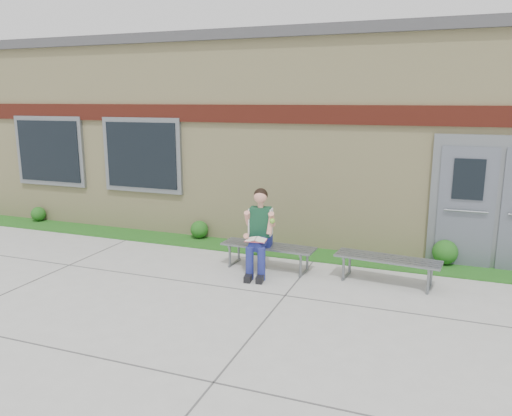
% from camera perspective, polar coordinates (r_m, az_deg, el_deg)
% --- Properties ---
extents(ground, '(80.00, 80.00, 0.00)m').
position_cam_1_polar(ground, '(7.50, -5.27, -10.30)').
color(ground, '#9E9E99').
rests_on(ground, ground).
extents(grass_strip, '(16.00, 0.80, 0.02)m').
position_cam_1_polar(grass_strip, '(9.76, 1.38, -4.77)').
color(grass_strip, '#174A13').
rests_on(grass_strip, ground).
extents(school_building, '(16.20, 6.22, 4.20)m').
position_cam_1_polar(school_building, '(12.60, 6.55, 8.72)').
color(school_building, beige).
rests_on(school_building, ground).
extents(bench_left, '(1.65, 0.54, 0.42)m').
position_cam_1_polar(bench_left, '(8.62, 1.40, -4.88)').
color(bench_left, slate).
rests_on(bench_left, ground).
extents(bench_right, '(1.68, 0.62, 0.43)m').
position_cam_1_polar(bench_right, '(8.22, 14.77, -6.15)').
color(bench_right, slate).
rests_on(bench_right, ground).
extents(girl, '(0.57, 0.93, 1.42)m').
position_cam_1_polar(girl, '(8.35, 0.36, -2.67)').
color(girl, navy).
rests_on(girl, ground).
extents(shrub_west, '(0.34, 0.34, 0.34)m').
position_cam_1_polar(shrub_west, '(13.03, -23.62, -0.63)').
color(shrub_west, '#174A13').
rests_on(shrub_west, grass_strip).
extents(shrub_mid, '(0.37, 0.37, 0.37)m').
position_cam_1_polar(shrub_mid, '(10.54, -6.50, -2.45)').
color(shrub_mid, '#174A13').
rests_on(shrub_mid, grass_strip).
extents(shrub_east, '(0.44, 0.44, 0.44)m').
position_cam_1_polar(shrub_east, '(9.44, 20.80, -4.73)').
color(shrub_east, '#174A13').
rests_on(shrub_east, grass_strip).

